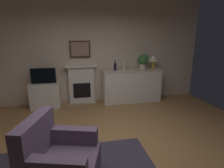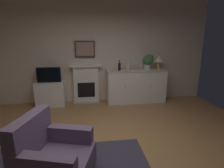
{
  "view_description": "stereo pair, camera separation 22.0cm",
  "coord_description": "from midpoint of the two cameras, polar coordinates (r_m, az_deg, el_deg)",
  "views": [
    {
      "loc": [
        -0.57,
        -2.45,
        1.82
      ],
      "look_at": [
        0.08,
        0.68,
        1.0
      ],
      "focal_mm": 28.72,
      "sensor_mm": 36.0,
      "label": 1
    },
    {
      "loc": [
        -0.35,
        -2.48,
        1.82
      ],
      "look_at": [
        0.08,
        0.68,
        1.0
      ],
      "focal_mm": 28.72,
      "sensor_mm": 36.0,
      "label": 2
    }
  ],
  "objects": [
    {
      "name": "wine_bottle",
      "position": [
        4.99,
        -0.27,
        5.57
      ],
      "size": [
        0.08,
        0.08,
        0.29
      ],
      "color": "black",
      "rests_on": "sideboard_cabinet"
    },
    {
      "name": "wine_glass_left",
      "position": [
        5.11,
        4.28,
        5.89
      ],
      "size": [
        0.07,
        0.07,
        0.16
      ],
      "color": "silver",
      "rests_on": "sideboard_cabinet"
    },
    {
      "name": "vase_decorative",
      "position": [
        5.0,
        2.63,
        5.94
      ],
      "size": [
        0.11,
        0.11,
        0.28
      ],
      "color": "beige",
      "rests_on": "sideboard_cabinet"
    },
    {
      "name": "potted_plant_small",
      "position": [
        5.25,
        8.7,
        7.49
      ],
      "size": [
        0.3,
        0.3,
        0.43
      ],
      "color": "beige",
      "rests_on": "sideboard_cabinet"
    },
    {
      "name": "wall_rear",
      "position": [
        5.18,
        -6.68,
        10.61
      ],
      "size": [
        6.28,
        0.06,
        2.98
      ],
      "primitive_type": "cube",
      "color": "beige",
      "rests_on": "ground_plane"
    },
    {
      "name": "ground_plane",
      "position": [
        3.12,
        -0.96,
        -22.32
      ],
      "size": [
        6.28,
        5.43,
        0.1
      ],
      "primitive_type": "cube",
      "color": "#9E7042",
      "rests_on": "ground"
    },
    {
      "name": "framed_picture",
      "position": [
        5.07,
        -11.38,
        10.83
      ],
      "size": [
        0.55,
        0.04,
        0.45
      ],
      "color": "#473323"
    },
    {
      "name": "table_lamp",
      "position": [
        5.31,
        11.84,
        7.68
      ],
      "size": [
        0.26,
        0.26,
        0.4
      ],
      "color": "#B79338",
      "rests_on": "sideboard_cabinet"
    },
    {
      "name": "fireplace_unit",
      "position": [
        5.18,
        -10.84,
        -0.09
      ],
      "size": [
        0.87,
        0.3,
        1.1
      ],
      "color": "white",
      "rests_on": "ground_plane"
    },
    {
      "name": "armchair",
      "position": [
        2.48,
        -19.29,
        -21.86
      ],
      "size": [
        0.99,
        0.96,
        0.92
      ],
      "color": "#604C66",
      "rests_on": "ground_plane"
    },
    {
      "name": "tv_cabinet",
      "position": [
        5.16,
        -21.59,
        -3.35
      ],
      "size": [
        0.75,
        0.42,
        0.67
      ],
      "color": "white",
      "rests_on": "ground_plane"
    },
    {
      "name": "sideboard_cabinet",
      "position": [
        5.24,
        5.07,
        -0.55
      ],
      "size": [
        1.69,
        0.49,
        0.95
      ],
      "color": "white",
      "rests_on": "ground_plane"
    },
    {
      "name": "tv_set",
      "position": [
        5.01,
        -22.19,
        2.44
      ],
      "size": [
        0.62,
        0.07,
        0.4
      ],
      "color": "black",
      "rests_on": "tv_cabinet"
    },
    {
      "name": "wine_glass_center",
      "position": [
        5.13,
        5.47,
        5.91
      ],
      "size": [
        0.07,
        0.07,
        0.16
      ],
      "color": "silver",
      "rests_on": "sideboard_cabinet"
    }
  ]
}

